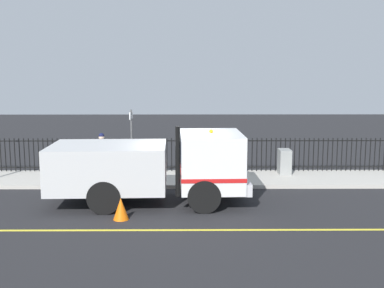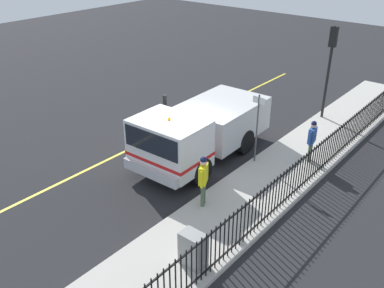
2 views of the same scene
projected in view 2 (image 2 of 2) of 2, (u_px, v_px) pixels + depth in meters
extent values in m
plane|color=#232326|center=(188.00, 167.00, 15.60)|extent=(60.06, 60.06, 0.00)
cube|color=#B7B2A8|center=(255.00, 193.00, 13.95)|extent=(2.57, 27.30, 0.13)
cube|color=yellow|center=(137.00, 146.00, 17.14)|extent=(0.12, 24.57, 0.01)
cube|color=white|center=(170.00, 143.00, 14.43)|extent=(2.51, 1.92, 1.68)
cube|color=black|center=(169.00, 133.00, 14.26)|extent=(2.32, 1.96, 0.74)
cube|color=silver|center=(221.00, 118.00, 16.70)|extent=(2.56, 3.54, 1.34)
cube|color=silver|center=(150.00, 172.00, 14.04)|extent=(2.34, 0.27, 0.36)
cube|color=red|center=(170.00, 153.00, 14.60)|extent=(2.54, 1.94, 0.12)
cylinder|color=black|center=(200.00, 171.00, 14.40)|extent=(0.33, 0.97, 0.96)
cylinder|color=black|center=(152.00, 152.00, 15.61)|extent=(0.33, 0.97, 0.96)
cylinder|color=black|center=(245.00, 141.00, 16.40)|extent=(0.33, 0.97, 0.96)
cylinder|color=black|center=(199.00, 127.00, 17.61)|extent=(0.33, 0.97, 0.96)
sphere|color=orange|center=(169.00, 119.00, 14.03)|extent=(0.12, 0.12, 0.12)
cylinder|color=black|center=(165.00, 121.00, 15.66)|extent=(0.14, 0.14, 2.02)
cube|color=yellow|center=(203.00, 174.00, 12.79)|extent=(0.41, 0.52, 0.60)
sphere|color=beige|center=(204.00, 162.00, 12.60)|extent=(0.22, 0.22, 0.22)
sphere|color=#14193F|center=(204.00, 160.00, 12.57)|extent=(0.21, 0.21, 0.21)
cylinder|color=#4C6047|center=(203.00, 195.00, 13.03)|extent=(0.12, 0.12, 0.80)
cylinder|color=#4C6047|center=(204.00, 192.00, 13.18)|extent=(0.12, 0.12, 0.80)
cylinder|color=yellow|center=(202.00, 179.00, 12.57)|extent=(0.09, 0.09, 0.57)
cylinder|color=yellow|center=(205.00, 170.00, 13.04)|extent=(0.09, 0.09, 0.57)
cube|color=#264C99|center=(312.00, 135.00, 15.31)|extent=(0.28, 0.48, 0.56)
sphere|color=beige|center=(314.00, 125.00, 15.14)|extent=(0.21, 0.21, 0.21)
sphere|color=#14193F|center=(314.00, 124.00, 15.10)|extent=(0.20, 0.20, 0.20)
cylinder|color=#4C6047|center=(309.00, 152.00, 15.55)|extent=(0.11, 0.11, 0.76)
cylinder|color=#4C6047|center=(311.00, 150.00, 15.67)|extent=(0.11, 0.11, 0.76)
cylinder|color=#264C99|center=(310.00, 139.00, 15.13)|extent=(0.09, 0.09, 0.54)
cylinder|color=#264C99|center=(314.00, 133.00, 15.52)|extent=(0.09, 0.09, 0.54)
cylinder|color=black|center=(170.00, 286.00, 9.38)|extent=(0.04, 0.04, 1.31)
cylinder|color=black|center=(176.00, 282.00, 9.51)|extent=(0.04, 0.04, 1.31)
cylinder|color=black|center=(181.00, 277.00, 9.64)|extent=(0.04, 0.04, 1.31)
cylinder|color=black|center=(186.00, 272.00, 9.76)|extent=(0.04, 0.04, 1.31)
cylinder|color=black|center=(192.00, 268.00, 9.89)|extent=(0.04, 0.04, 1.31)
cylinder|color=black|center=(197.00, 264.00, 10.02)|extent=(0.04, 0.04, 1.31)
cylinder|color=black|center=(201.00, 259.00, 10.14)|extent=(0.04, 0.04, 1.31)
cylinder|color=black|center=(206.00, 255.00, 10.27)|extent=(0.04, 0.04, 1.31)
cylinder|color=black|center=(211.00, 251.00, 10.40)|extent=(0.04, 0.04, 1.31)
cylinder|color=black|center=(215.00, 247.00, 10.53)|extent=(0.04, 0.04, 1.31)
cylinder|color=black|center=(220.00, 244.00, 10.65)|extent=(0.04, 0.04, 1.31)
cylinder|color=black|center=(224.00, 240.00, 10.78)|extent=(0.04, 0.04, 1.31)
cylinder|color=black|center=(228.00, 236.00, 10.91)|extent=(0.04, 0.04, 1.31)
cylinder|color=black|center=(233.00, 233.00, 11.04)|extent=(0.04, 0.04, 1.31)
cylinder|color=black|center=(237.00, 229.00, 11.16)|extent=(0.04, 0.04, 1.31)
cylinder|color=black|center=(241.00, 226.00, 11.29)|extent=(0.04, 0.04, 1.31)
cylinder|color=black|center=(244.00, 222.00, 11.42)|extent=(0.04, 0.04, 1.31)
cylinder|color=black|center=(248.00, 219.00, 11.55)|extent=(0.04, 0.04, 1.31)
cylinder|color=black|center=(252.00, 216.00, 11.67)|extent=(0.04, 0.04, 1.31)
cylinder|color=black|center=(256.00, 213.00, 11.80)|extent=(0.04, 0.04, 1.31)
cylinder|color=black|center=(259.00, 210.00, 11.93)|extent=(0.04, 0.04, 1.31)
cylinder|color=black|center=(263.00, 207.00, 12.05)|extent=(0.04, 0.04, 1.31)
cylinder|color=black|center=(266.00, 204.00, 12.18)|extent=(0.04, 0.04, 1.31)
cylinder|color=black|center=(269.00, 201.00, 12.31)|extent=(0.04, 0.04, 1.31)
cylinder|color=black|center=(272.00, 198.00, 12.44)|extent=(0.04, 0.04, 1.31)
cylinder|color=black|center=(276.00, 195.00, 12.56)|extent=(0.04, 0.04, 1.31)
cylinder|color=black|center=(279.00, 193.00, 12.69)|extent=(0.04, 0.04, 1.31)
cylinder|color=black|center=(282.00, 190.00, 12.82)|extent=(0.04, 0.04, 1.31)
cylinder|color=black|center=(285.00, 187.00, 12.95)|extent=(0.04, 0.04, 1.31)
cylinder|color=black|center=(288.00, 185.00, 13.07)|extent=(0.04, 0.04, 1.31)
cylinder|color=black|center=(291.00, 182.00, 13.20)|extent=(0.04, 0.04, 1.31)
cylinder|color=black|center=(294.00, 180.00, 13.33)|extent=(0.04, 0.04, 1.31)
cylinder|color=black|center=(296.00, 178.00, 13.45)|extent=(0.04, 0.04, 1.31)
cylinder|color=black|center=(299.00, 175.00, 13.58)|extent=(0.04, 0.04, 1.31)
cylinder|color=black|center=(302.00, 173.00, 13.71)|extent=(0.04, 0.04, 1.31)
cylinder|color=black|center=(304.00, 171.00, 13.84)|extent=(0.04, 0.04, 1.31)
cylinder|color=black|center=(307.00, 168.00, 13.96)|extent=(0.04, 0.04, 1.31)
cylinder|color=black|center=(309.00, 166.00, 14.09)|extent=(0.04, 0.04, 1.31)
cylinder|color=black|center=(312.00, 164.00, 14.22)|extent=(0.04, 0.04, 1.31)
cylinder|color=black|center=(314.00, 162.00, 14.35)|extent=(0.04, 0.04, 1.31)
cylinder|color=black|center=(317.00, 160.00, 14.47)|extent=(0.04, 0.04, 1.31)
cylinder|color=black|center=(319.00, 158.00, 14.60)|extent=(0.04, 0.04, 1.31)
cylinder|color=black|center=(321.00, 156.00, 14.73)|extent=(0.04, 0.04, 1.31)
cylinder|color=black|center=(324.00, 154.00, 14.86)|extent=(0.04, 0.04, 1.31)
cylinder|color=black|center=(326.00, 152.00, 14.98)|extent=(0.04, 0.04, 1.31)
cylinder|color=black|center=(328.00, 150.00, 15.11)|extent=(0.04, 0.04, 1.31)
cylinder|color=black|center=(330.00, 148.00, 15.24)|extent=(0.04, 0.04, 1.31)
cylinder|color=black|center=(332.00, 146.00, 15.36)|extent=(0.04, 0.04, 1.31)
cylinder|color=black|center=(335.00, 145.00, 15.49)|extent=(0.04, 0.04, 1.31)
cylinder|color=black|center=(337.00, 143.00, 15.62)|extent=(0.04, 0.04, 1.31)
cylinder|color=black|center=(339.00, 141.00, 15.75)|extent=(0.04, 0.04, 1.31)
cylinder|color=black|center=(341.00, 139.00, 15.87)|extent=(0.04, 0.04, 1.31)
cylinder|color=black|center=(343.00, 138.00, 16.00)|extent=(0.04, 0.04, 1.31)
cylinder|color=black|center=(344.00, 136.00, 16.13)|extent=(0.04, 0.04, 1.31)
cylinder|color=black|center=(346.00, 134.00, 16.26)|extent=(0.04, 0.04, 1.31)
cylinder|color=black|center=(348.00, 133.00, 16.38)|extent=(0.04, 0.04, 1.31)
cylinder|color=black|center=(350.00, 131.00, 16.51)|extent=(0.04, 0.04, 1.31)
cylinder|color=black|center=(352.00, 130.00, 16.64)|extent=(0.04, 0.04, 1.31)
cylinder|color=black|center=(354.00, 128.00, 16.76)|extent=(0.04, 0.04, 1.31)
cylinder|color=black|center=(355.00, 127.00, 16.89)|extent=(0.04, 0.04, 1.31)
cylinder|color=black|center=(357.00, 125.00, 17.02)|extent=(0.04, 0.04, 1.31)
cylinder|color=black|center=(359.00, 124.00, 17.15)|extent=(0.04, 0.04, 1.31)
cylinder|color=black|center=(361.00, 122.00, 17.27)|extent=(0.04, 0.04, 1.31)
cylinder|color=black|center=(362.00, 121.00, 17.40)|extent=(0.04, 0.04, 1.31)
cylinder|color=black|center=(364.00, 119.00, 17.53)|extent=(0.04, 0.04, 1.31)
cylinder|color=black|center=(365.00, 118.00, 17.66)|extent=(0.04, 0.04, 1.31)
cylinder|color=black|center=(367.00, 117.00, 17.78)|extent=(0.04, 0.04, 1.31)
cylinder|color=black|center=(369.00, 115.00, 17.91)|extent=(0.04, 0.04, 1.31)
cylinder|color=black|center=(370.00, 114.00, 18.04)|extent=(0.04, 0.04, 1.31)
cylinder|color=black|center=(372.00, 113.00, 18.17)|extent=(0.04, 0.04, 1.31)
cylinder|color=black|center=(373.00, 111.00, 18.29)|extent=(0.04, 0.04, 1.31)
cylinder|color=black|center=(375.00, 110.00, 18.42)|extent=(0.04, 0.04, 1.31)
cylinder|color=black|center=(376.00, 109.00, 18.55)|extent=(0.04, 0.04, 1.31)
cylinder|color=black|center=(378.00, 108.00, 18.67)|extent=(0.04, 0.04, 1.31)
cylinder|color=black|center=(379.00, 106.00, 18.80)|extent=(0.04, 0.04, 1.31)
cylinder|color=black|center=(380.00, 105.00, 18.93)|extent=(0.04, 0.04, 1.31)
cylinder|color=black|center=(382.00, 104.00, 19.06)|extent=(0.04, 0.04, 1.31)
cylinder|color=black|center=(383.00, 103.00, 19.18)|extent=(0.04, 0.04, 1.31)
cylinder|color=black|center=(384.00, 102.00, 19.31)|extent=(0.04, 0.04, 1.31)
cube|color=black|center=(288.00, 171.00, 12.76)|extent=(0.04, 23.21, 0.04)
cube|color=black|center=(285.00, 200.00, 13.24)|extent=(0.04, 23.21, 0.04)
cylinder|color=black|center=(328.00, 74.00, 18.51)|extent=(0.12, 0.12, 4.06)
cube|color=black|center=(334.00, 37.00, 17.78)|extent=(0.31, 0.23, 0.85)
sphere|color=red|center=(335.00, 31.00, 17.66)|extent=(0.16, 0.16, 0.16)
sphere|color=yellow|center=(334.00, 37.00, 17.78)|extent=(0.16, 0.16, 0.16)
sphere|color=green|center=(333.00, 43.00, 17.89)|extent=(0.16, 0.16, 0.16)
cube|color=gray|center=(193.00, 249.00, 10.73)|extent=(0.67, 0.44, 0.94)
cone|color=orange|center=(180.00, 131.00, 17.62)|extent=(0.43, 0.43, 0.61)
cylinder|color=#4C4C4C|center=(257.00, 129.00, 15.17)|extent=(0.06, 0.06, 2.60)
cube|color=white|center=(259.00, 100.00, 14.67)|extent=(0.50, 0.06, 0.24)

